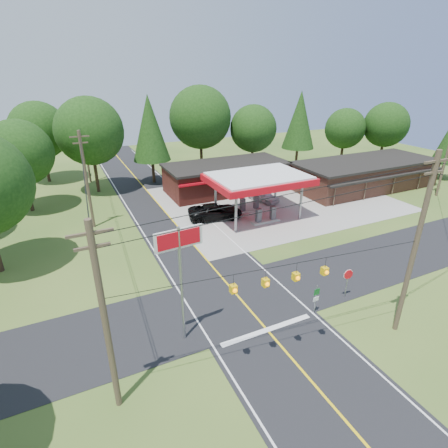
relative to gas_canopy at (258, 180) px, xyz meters
name	(u,v)px	position (x,y,z in m)	size (l,w,h in m)	color
ground	(241,299)	(-9.00, -13.00, -4.27)	(120.00, 120.00, 0.00)	#38571E
main_highway	(241,299)	(-9.00, -13.00, -4.26)	(8.00, 120.00, 0.02)	black
cross_road	(241,299)	(-9.00, -13.00, -4.25)	(70.00, 7.00, 0.02)	black
lane_center_yellow	(241,299)	(-9.00, -13.00, -4.24)	(0.15, 110.00, 0.00)	yellow
gas_canopy	(258,180)	(0.00, 0.00, 0.00)	(10.60, 7.40, 4.88)	gray
convenience_store	(227,177)	(1.00, 9.98, -2.35)	(16.40, 7.55, 3.80)	#592019
strip_building	(364,174)	(19.00, 2.98, -2.35)	(20.40, 8.75, 3.80)	#361D16
utility_pole_near_right	(415,246)	(-1.50, -20.00, 1.69)	(1.80, 0.30, 11.50)	#473828
utility_pole_near_left	(105,320)	(-18.50, -18.00, 0.93)	(1.80, 0.30, 10.00)	#473828
utility_pole_far_left	(86,179)	(-17.00, 5.00, 0.93)	(1.80, 0.30, 10.00)	#473828
utility_pole_far_right	(446,157)	(25.00, -4.00, 0.93)	(1.80, 0.30, 10.00)	#473828
utility_pole_north	(86,150)	(-15.50, 22.00, 0.48)	(0.30, 0.30, 9.50)	#473828
overhead_beacons	(282,267)	(-10.00, -19.00, 1.95)	(17.04, 2.04, 1.03)	black
treeline_backdrop	(155,139)	(-8.18, 11.01, 3.22)	(70.27, 51.59, 13.30)	#332316
suv_car	(215,212)	(-4.50, 1.50, -3.44)	(5.98, 5.98, 1.66)	black
sedan_car	(264,196)	(3.28, 4.00, -3.53)	(4.31, 4.31, 1.47)	silver
big_stop_sign	(180,258)	(-14.00, -15.01, 1.43)	(2.81, 0.32, 7.56)	gray
octagonal_stop_sign	(348,277)	(-2.00, -16.01, -2.52)	(0.82, 0.15, 2.35)	gray
route_sign_post	(316,297)	(-5.20, -16.52, -2.92)	(0.46, 0.10, 2.26)	gray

